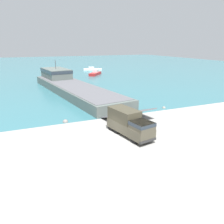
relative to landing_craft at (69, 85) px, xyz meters
name	(u,v)px	position (x,y,z in m)	size (l,w,h in m)	color
ground_plane	(104,137)	(-2.17, -29.58, -1.59)	(240.00, 240.00, 0.00)	gray
water_surface	(37,66)	(-2.17, 67.29, -1.59)	(240.00, 180.00, 0.01)	#336B75
landing_craft	(69,85)	(0.00, 0.00, 0.00)	(13.99, 44.08, 6.91)	#56605B
military_truck	(129,123)	(1.08, -30.13, 0.06)	(3.70, 7.33, 3.25)	#4C4738
soldier_on_ramp	(150,126)	(3.76, -30.75, -0.58)	(0.28, 0.46, 1.75)	#566042
moored_boat_a	(95,73)	(15.00, 24.81, -0.92)	(6.54, 7.39, 2.04)	#B22323
moored_boat_b	(92,69)	(18.77, 40.08, -1.10)	(8.30, 4.36, 1.49)	white
mooring_bollard	(136,112)	(5.96, -23.24, -1.09)	(0.31, 0.31, 0.93)	#333338
shoreline_rock_a	(65,122)	(-5.47, -22.14, -1.59)	(0.82, 0.82, 0.82)	gray
shoreline_rock_b	(164,108)	(12.48, -21.69, -1.59)	(0.66, 0.66, 0.66)	gray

